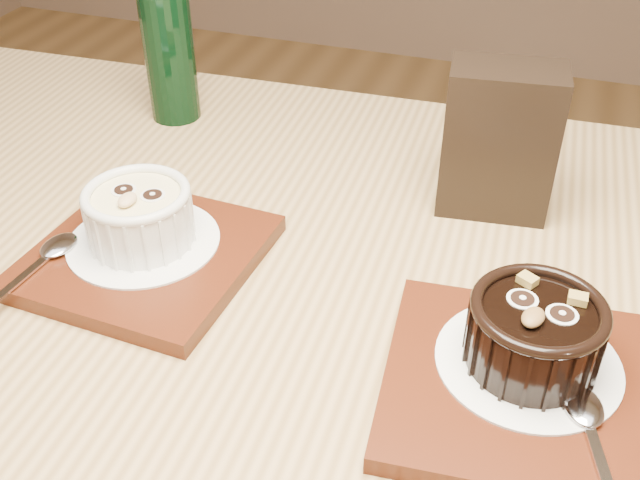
# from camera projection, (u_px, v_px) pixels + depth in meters

# --- Properties ---
(table) EXTENTS (1.23, 0.84, 0.75)m
(table) POSITION_uv_depth(u_px,v_px,m) (318.00, 390.00, 0.65)
(table) COLOR olive
(table) RESTS_ON ground
(tray_left) EXTENTS (0.19, 0.19, 0.01)m
(tray_left) POSITION_uv_depth(u_px,v_px,m) (146.00, 256.00, 0.64)
(tray_left) COLOR #4E1D0D
(tray_left) RESTS_ON table
(doily_left) EXTENTS (0.13, 0.13, 0.00)m
(doily_left) POSITION_uv_depth(u_px,v_px,m) (144.00, 241.00, 0.64)
(doily_left) COLOR white
(doily_left) RESTS_ON tray_left
(ramekin_white) EXTENTS (0.09, 0.09, 0.05)m
(ramekin_white) POSITION_uv_depth(u_px,v_px,m) (139.00, 214.00, 0.62)
(ramekin_white) COLOR white
(ramekin_white) RESTS_ON doily_left
(spoon_left) EXTENTS (0.04, 0.14, 0.01)m
(spoon_left) POSITION_uv_depth(u_px,v_px,m) (31.00, 269.00, 0.61)
(spoon_left) COLOR silver
(spoon_left) RESTS_ON tray_left
(tray_right) EXTENTS (0.20, 0.20, 0.01)m
(tray_right) POSITION_uv_depth(u_px,v_px,m) (516.00, 387.00, 0.52)
(tray_right) COLOR #4E1D0D
(tray_right) RESTS_ON table
(doily_right) EXTENTS (0.13, 0.13, 0.00)m
(doily_right) POSITION_uv_depth(u_px,v_px,m) (528.00, 362.00, 0.53)
(doily_right) COLOR white
(doily_right) RESTS_ON tray_right
(ramekin_dark) EXTENTS (0.09, 0.09, 0.06)m
(ramekin_dark) POSITION_uv_depth(u_px,v_px,m) (535.00, 331.00, 0.51)
(ramekin_dark) COLOR black
(ramekin_dark) RESTS_ON doily_right
(spoon_right) EXTENTS (0.06, 0.14, 0.01)m
(spoon_right) POSITION_uv_depth(u_px,v_px,m) (598.00, 449.00, 0.46)
(spoon_right) COLOR silver
(spoon_right) RESTS_ON tray_right
(condiment_stand) EXTENTS (0.11, 0.07, 0.14)m
(condiment_stand) POSITION_uv_depth(u_px,v_px,m) (499.00, 141.00, 0.67)
(condiment_stand) COLOR black
(condiment_stand) RESTS_ON table
(green_bottle) EXTENTS (0.06, 0.06, 0.21)m
(green_bottle) POSITION_uv_depth(u_px,v_px,m) (169.00, 49.00, 0.82)
(green_bottle) COLOR black
(green_bottle) RESTS_ON table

